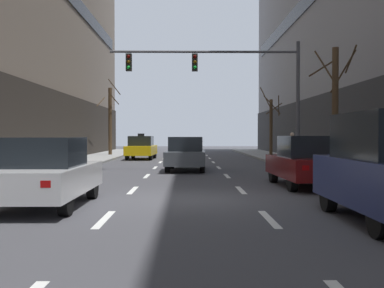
% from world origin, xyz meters
% --- Properties ---
extents(ground_plane, '(120.00, 120.00, 0.00)m').
position_xyz_m(ground_plane, '(0.00, 0.00, 0.00)').
color(ground_plane, '#424247').
extents(lane_stripe_l1_s3, '(0.16, 2.00, 0.01)m').
position_xyz_m(lane_stripe_l1_s3, '(-1.67, -3.00, 0.00)').
color(lane_stripe_l1_s3, silver).
rests_on(lane_stripe_l1_s3, ground).
extents(lane_stripe_l1_s4, '(0.16, 2.00, 0.01)m').
position_xyz_m(lane_stripe_l1_s4, '(-1.67, 2.00, 0.00)').
color(lane_stripe_l1_s4, silver).
rests_on(lane_stripe_l1_s4, ground).
extents(lane_stripe_l1_s5, '(0.16, 2.00, 0.01)m').
position_xyz_m(lane_stripe_l1_s5, '(-1.67, 7.00, 0.00)').
color(lane_stripe_l1_s5, silver).
rests_on(lane_stripe_l1_s5, ground).
extents(lane_stripe_l1_s6, '(0.16, 2.00, 0.01)m').
position_xyz_m(lane_stripe_l1_s6, '(-1.67, 12.00, 0.00)').
color(lane_stripe_l1_s6, silver).
rests_on(lane_stripe_l1_s6, ground).
extents(lane_stripe_l1_s7, '(0.16, 2.00, 0.01)m').
position_xyz_m(lane_stripe_l1_s7, '(-1.67, 17.00, 0.00)').
color(lane_stripe_l1_s7, silver).
rests_on(lane_stripe_l1_s7, ground).
extents(lane_stripe_l1_s8, '(0.16, 2.00, 0.01)m').
position_xyz_m(lane_stripe_l1_s8, '(-1.67, 22.00, 0.00)').
color(lane_stripe_l1_s8, silver).
rests_on(lane_stripe_l1_s8, ground).
extents(lane_stripe_l1_s9, '(0.16, 2.00, 0.01)m').
position_xyz_m(lane_stripe_l1_s9, '(-1.67, 27.00, 0.00)').
color(lane_stripe_l1_s9, silver).
rests_on(lane_stripe_l1_s9, ground).
extents(lane_stripe_l1_s10, '(0.16, 2.00, 0.01)m').
position_xyz_m(lane_stripe_l1_s10, '(-1.67, 32.00, 0.00)').
color(lane_stripe_l1_s10, silver).
rests_on(lane_stripe_l1_s10, ground).
extents(lane_stripe_l2_s3, '(0.16, 2.00, 0.01)m').
position_xyz_m(lane_stripe_l2_s3, '(1.67, -3.00, 0.00)').
color(lane_stripe_l2_s3, silver).
rests_on(lane_stripe_l2_s3, ground).
extents(lane_stripe_l2_s4, '(0.16, 2.00, 0.01)m').
position_xyz_m(lane_stripe_l2_s4, '(1.67, 2.00, 0.00)').
color(lane_stripe_l2_s4, silver).
rests_on(lane_stripe_l2_s4, ground).
extents(lane_stripe_l2_s5, '(0.16, 2.00, 0.01)m').
position_xyz_m(lane_stripe_l2_s5, '(1.67, 7.00, 0.00)').
color(lane_stripe_l2_s5, silver).
rests_on(lane_stripe_l2_s5, ground).
extents(lane_stripe_l2_s6, '(0.16, 2.00, 0.01)m').
position_xyz_m(lane_stripe_l2_s6, '(1.67, 12.00, 0.00)').
color(lane_stripe_l2_s6, silver).
rests_on(lane_stripe_l2_s6, ground).
extents(lane_stripe_l2_s7, '(0.16, 2.00, 0.01)m').
position_xyz_m(lane_stripe_l2_s7, '(1.67, 17.00, 0.00)').
color(lane_stripe_l2_s7, silver).
rests_on(lane_stripe_l2_s7, ground).
extents(lane_stripe_l2_s8, '(0.16, 2.00, 0.01)m').
position_xyz_m(lane_stripe_l2_s8, '(1.67, 22.00, 0.00)').
color(lane_stripe_l2_s8, silver).
rests_on(lane_stripe_l2_s8, ground).
extents(lane_stripe_l2_s9, '(0.16, 2.00, 0.01)m').
position_xyz_m(lane_stripe_l2_s9, '(1.67, 27.00, 0.00)').
color(lane_stripe_l2_s9, silver).
rests_on(lane_stripe_l2_s9, ground).
extents(lane_stripe_l2_s10, '(0.16, 2.00, 0.01)m').
position_xyz_m(lane_stripe_l2_s10, '(1.67, 32.00, 0.00)').
color(lane_stripe_l2_s10, silver).
rests_on(lane_stripe_l2_s10, ground).
extents(car_driving_0, '(2.01, 4.42, 1.63)m').
position_xyz_m(car_driving_0, '(-0.03, 9.98, 0.80)').
color(car_driving_0, black).
rests_on(car_driving_0, ground).
extents(taxi_driving_1, '(1.99, 4.46, 1.83)m').
position_xyz_m(taxi_driving_1, '(-3.23, 20.64, 0.81)').
color(taxi_driving_1, black).
rests_on(taxi_driving_1, ground).
extents(car_driving_2, '(1.87, 4.42, 1.65)m').
position_xyz_m(car_driving_2, '(-3.35, -1.31, 0.81)').
color(car_driving_2, black).
rests_on(car_driving_2, ground).
extents(car_parked_2, '(1.98, 4.54, 1.68)m').
position_xyz_m(car_parked_2, '(3.97, 2.92, 0.83)').
color(car_parked_2, black).
rests_on(car_parked_2, ground).
extents(traffic_signal_0, '(9.25, 0.35, 6.14)m').
position_xyz_m(traffic_signal_0, '(2.15, 10.28, 4.53)').
color(traffic_signal_0, '#4C4C51').
rests_on(traffic_signal_0, sidewalk_right).
extents(street_tree_0, '(1.69, 1.70, 5.16)m').
position_xyz_m(street_tree_0, '(6.26, 22.07, 2.47)').
color(street_tree_0, '#4C3823').
rests_on(street_tree_0, sidewalk_right).
extents(street_tree_1, '(1.88, 1.86, 6.06)m').
position_xyz_m(street_tree_1, '(-6.25, 25.55, 2.95)').
color(street_tree_1, '#4C3823').
rests_on(street_tree_1, sidewalk_left).
extents(street_tree_2, '(1.92, 1.89, 5.26)m').
position_xyz_m(street_tree_2, '(6.26, 7.18, 2.93)').
color(street_tree_2, '#4C3823').
rests_on(street_tree_2, sidewalk_right).
extents(pedestrian_0, '(0.51, 0.30, 1.73)m').
position_xyz_m(pedestrian_0, '(6.06, 14.27, 1.15)').
color(pedestrian_0, black).
rests_on(pedestrian_0, sidewalk_right).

